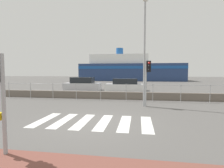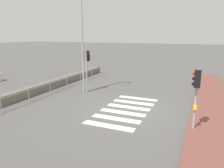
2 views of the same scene
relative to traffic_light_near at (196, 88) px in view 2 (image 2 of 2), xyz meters
The scene contains 8 objects.
ground_plane 4.16m from the traffic_light_near, 66.77° to the left, with size 160.00×160.00×0.00m, color #565451.
sidewalk_brick 2.42m from the traffic_light_near, 25.02° to the right, with size 24.00×1.80×0.12m.
crosswalk 4.14m from the traffic_light_near, 67.23° to the left, with size 4.95×2.40×0.01m.
seawall 10.21m from the traffic_light_near, 81.64° to the left, with size 19.30×0.55×0.58m.
harbor_fence 9.28m from the traffic_light_near, 80.85° to the left, with size 17.40×0.04×1.28m.
traffic_light_near is the anchor object (origin of this frame).
traffic_light_far 8.05m from the traffic_light_near, 61.24° to the left, with size 0.34×0.32×2.81m.
streetlamp 8.27m from the traffic_light_near, 62.72° to the left, with size 0.32×0.92×6.43m.
Camera 2 is at (-10.35, -3.63, 3.92)m, focal length 35.00 mm.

